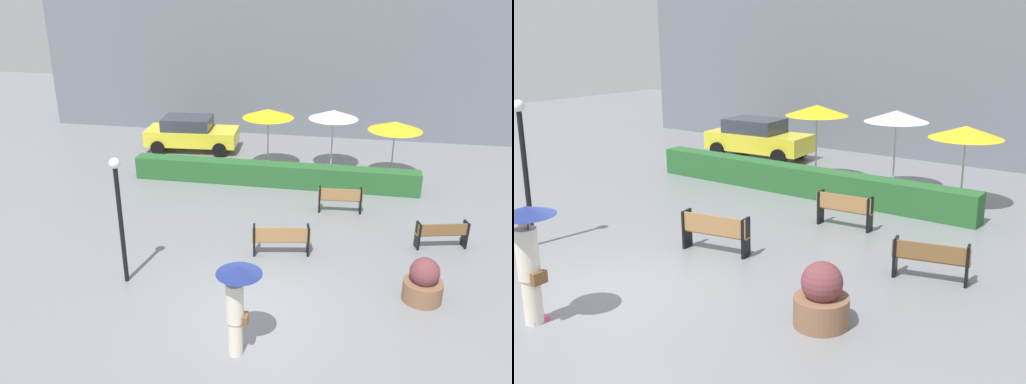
{
  "view_description": "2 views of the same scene",
  "coord_description": "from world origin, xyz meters",
  "views": [
    {
      "loc": [
        2.01,
        -10.59,
        7.62
      ],
      "look_at": [
        -0.9,
        4.85,
        1.14
      ],
      "focal_mm": 36.97,
      "sensor_mm": 36.0,
      "label": 1
    },
    {
      "loc": [
        8.84,
        -7.04,
        5.01
      ],
      "look_at": [
        -0.01,
        5.43,
        0.87
      ],
      "focal_mm": 42.19,
      "sensor_mm": 36.0,
      "label": 2
    }
  ],
  "objects": [
    {
      "name": "patio_umbrella_yellow_far",
      "position": [
        3.64,
        9.86,
        2.21
      ],
      "size": [
        2.09,
        2.09,
        2.39
      ],
      "color": "silver",
      "rests_on": "ground"
    },
    {
      "name": "bench_mid_center",
      "position": [
        0.2,
        2.94,
        0.54
      ],
      "size": [
        1.71,
        0.64,
        0.92
      ],
      "color": "#9E7242",
      "rests_on": "ground"
    },
    {
      "name": "hedge_strip",
      "position": [
        -0.88,
        8.4,
        0.44
      ],
      "size": [
        11.08,
        0.7,
        0.88
      ],
      "primitive_type": "cube",
      "color": "#28602D",
      "rests_on": "ground"
    },
    {
      "name": "building_facade",
      "position": [
        0.0,
        16.0,
        4.57
      ],
      "size": [
        28.0,
        1.2,
        9.15
      ],
      "primitive_type": "cube",
      "color": "slate",
      "rests_on": "ground"
    },
    {
      "name": "lamp_post",
      "position": [
        -3.67,
        0.76,
        2.17
      ],
      "size": [
        0.28,
        0.28,
        3.49
      ],
      "color": "black",
      "rests_on": "ground"
    },
    {
      "name": "pedestrian_with_umbrella",
      "position": [
        -0.1,
        -1.57,
        1.39
      ],
      "size": [
        0.97,
        0.97,
        2.16
      ],
      "color": "silver",
      "rests_on": "ground"
    },
    {
      "name": "patio_umbrella_white",
      "position": [
        1.22,
        10.54,
        2.39
      ],
      "size": [
        2.01,
        2.01,
        2.57
      ],
      "color": "silver",
      "rests_on": "ground"
    },
    {
      "name": "bench_back_row",
      "position": [
        1.76,
        6.27,
        0.53
      ],
      "size": [
        1.53,
        0.43,
        0.9
      ],
      "color": "#9E7242",
      "rests_on": "ground"
    },
    {
      "name": "ground_plane",
      "position": [
        0.0,
        0.0,
        0.0
      ],
      "size": [
        60.0,
        60.0,
        0.0
      ],
      "primitive_type": "plane",
      "color": "gray"
    },
    {
      "name": "planter_pot",
      "position": [
        4.03,
        1.29,
        0.5
      ],
      "size": [
        0.99,
        0.99,
        1.17
      ],
      "color": "brown",
      "rests_on": "ground"
    },
    {
      "name": "bench_far_right",
      "position": [
        4.87,
        4.25,
        0.5
      ],
      "size": [
        1.59,
        0.69,
        0.83
      ],
      "color": "brown",
      "rests_on": "ground"
    },
    {
      "name": "patio_umbrella_yellow",
      "position": [
        -1.39,
        10.07,
        2.43
      ],
      "size": [
        2.1,
        2.1,
        2.61
      ],
      "color": "silver",
      "rests_on": "ground"
    },
    {
      "name": "parked_car",
      "position": [
        -5.36,
        12.14,
        0.82
      ],
      "size": [
        4.31,
        2.22,
        1.57
      ],
      "color": "yellow",
      "rests_on": "ground"
    }
  ]
}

